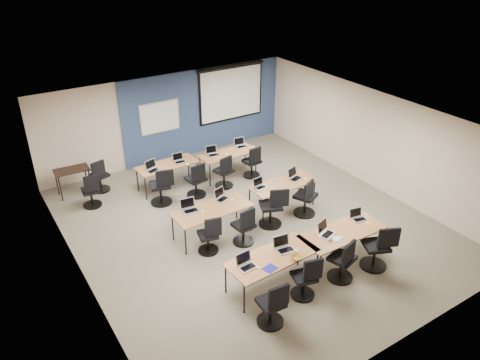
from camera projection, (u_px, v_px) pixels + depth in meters
floor at (250, 224)px, 11.49m from camera, size 8.00×9.00×0.02m
ceiling at (251, 121)px, 10.22m from camera, size 8.00×9.00×0.02m
wall_back at (168, 118)px, 14.20m from camera, size 8.00×0.04×2.70m
wall_front at (406, 284)px, 7.51m from camera, size 8.00×0.04×2.70m
wall_left at (77, 227)px, 8.95m from camera, size 0.04×9.00×2.70m
wall_right at (372, 139)px, 12.76m from camera, size 0.04×9.00×2.70m
blue_accent_panel at (205, 111)px, 14.77m from camera, size 5.50×0.04×2.70m
whiteboard at (160, 117)px, 13.95m from camera, size 1.28×0.03×0.98m
projector_screen at (231, 90)px, 14.92m from camera, size 2.40×0.10×1.82m
training_table_front_left at (273, 259)px, 9.17m from camera, size 1.88×0.78×0.73m
training_table_front_right at (342, 233)px, 9.95m from camera, size 1.91×0.80×0.73m
training_table_mid_left at (212, 211)px, 10.75m from camera, size 1.86×0.77×0.73m
training_table_mid_right at (283, 185)px, 11.84m from camera, size 1.74×0.72×0.73m
training_table_back_left at (167, 166)px, 12.80m from camera, size 1.69×0.70×0.73m
training_table_back_right at (228, 154)px, 13.47m from camera, size 1.68×0.70×0.73m
laptop_0 at (246, 263)px, 8.86m from camera, size 0.34×0.29×0.26m
mouse_0 at (258, 268)px, 8.83m from camera, size 0.09×0.11×0.03m
task_chair_0 at (273, 307)px, 8.38m from camera, size 0.50×0.50×0.98m
laptop_1 at (284, 246)px, 9.34m from camera, size 0.36×0.30×0.27m
mouse_1 at (297, 251)px, 9.31m from camera, size 0.09×0.11×0.04m
task_chair_1 at (306, 281)px, 9.03m from camera, size 0.48×0.48×0.96m
laptop_2 at (325, 231)px, 9.83m from camera, size 0.36×0.30×0.27m
mouse_2 at (341, 238)px, 9.70m from camera, size 0.08×0.11×0.04m
task_chair_2 at (343, 263)px, 9.47m from camera, size 0.54×0.53×1.01m
laptop_3 at (358, 217)px, 10.33m from camera, size 0.31×0.26×0.24m
mouse_3 at (368, 223)px, 10.20m from camera, size 0.07×0.10×0.03m
task_chair_3 at (378, 250)px, 9.82m from camera, size 0.61×0.57×1.04m
laptop_4 at (189, 208)px, 10.65m from camera, size 0.36×0.30×0.27m
mouse_4 at (202, 211)px, 10.64m from camera, size 0.06×0.09×0.03m
task_chair_4 at (209, 238)px, 10.30m from camera, size 0.46×0.46×0.95m
laptop_5 at (221, 196)px, 11.11m from camera, size 0.33×0.28×0.25m
mouse_5 at (232, 200)px, 11.07m from camera, size 0.07×0.09×0.03m
task_chair_5 at (244, 229)px, 10.59m from camera, size 0.49×0.49×0.97m
laptop_6 at (260, 185)px, 11.61m from camera, size 0.30×0.26×0.23m
mouse_6 at (272, 188)px, 11.57m from camera, size 0.09×0.11×0.04m
task_chair_6 at (273, 210)px, 11.25m from camera, size 0.60×0.57×1.04m
laptop_7 at (294, 176)px, 12.02m from camera, size 0.36×0.30×0.27m
mouse_7 at (305, 179)px, 12.01m from camera, size 0.07×0.11×0.04m
task_chair_7 at (306, 200)px, 11.66m from camera, size 0.60×0.56×1.03m
laptop_8 at (152, 168)px, 12.43m from camera, size 0.35×0.30×0.27m
mouse_8 at (158, 171)px, 12.39m from camera, size 0.06×0.10×0.03m
task_chair_8 at (162, 189)px, 12.16m from camera, size 0.57×0.56×1.04m
laptop_9 at (179, 160)px, 12.90m from camera, size 0.31×0.26×0.24m
mouse_9 at (188, 164)px, 12.74m from camera, size 0.09×0.12×0.04m
task_chair_9 at (197, 183)px, 12.51m from camera, size 0.53×0.53×1.01m
laptop_10 at (213, 153)px, 13.30m from camera, size 0.34×0.28×0.25m
mouse_10 at (226, 154)px, 13.34m from camera, size 0.07×0.11×0.04m
task_chair_10 at (225, 174)px, 12.97m from camera, size 0.51×0.51×0.99m
laptop_11 at (241, 144)px, 13.81m from camera, size 0.34×0.29×0.25m
mouse_11 at (253, 147)px, 13.81m from camera, size 0.09×0.12×0.04m
task_chair_11 at (253, 164)px, 13.53m from camera, size 0.49×0.49×0.98m
blue_mousepad at (270, 268)px, 8.83m from camera, size 0.29×0.26×0.01m
snack_bowl at (297, 258)px, 9.08m from camera, size 0.24×0.24×0.06m
snack_plate at (336, 239)px, 9.67m from camera, size 0.22×0.22×0.01m
coffee_cup at (331, 238)px, 9.62m from camera, size 0.09×0.09×0.06m
utility_table at (72, 173)px, 12.50m from camera, size 0.90×0.50×0.75m
spare_chair_a at (100, 178)px, 12.76m from camera, size 0.49×0.48×0.97m
spare_chair_b at (92, 193)px, 12.04m from camera, size 0.47×0.47×0.96m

